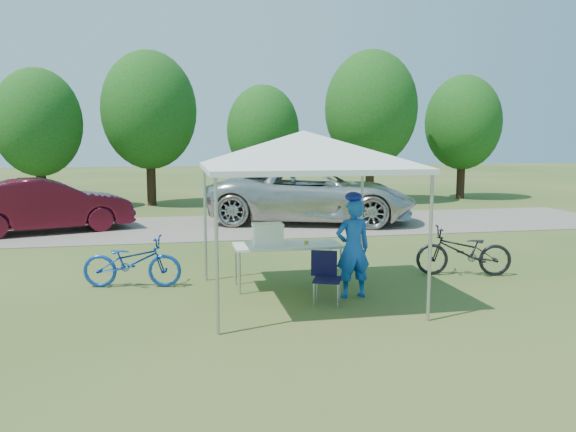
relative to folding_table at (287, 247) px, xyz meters
name	(u,v)px	position (x,y,z in m)	size (l,w,h in m)	color
ground	(303,298)	(0.11, -0.76, -0.72)	(100.00, 100.00, 0.00)	#2D5119
gravel_strip	(245,226)	(0.11, 7.24, -0.71)	(24.00, 5.00, 0.02)	gray
canopy	(304,135)	(0.11, -0.76, 1.93)	(4.53, 4.53, 3.00)	#A5A5AA
treeline	(219,117)	(-0.18, 13.29, 2.81)	(24.89, 4.28, 6.30)	#382314
folding_table	(287,247)	(0.00, 0.00, 0.00)	(1.86, 0.78, 0.77)	white
folding_chair	(326,273)	(0.42, -1.06, -0.24)	(0.54, 0.57, 0.82)	black
cooler	(268,234)	(-0.35, 0.00, 0.24)	(0.53, 0.36, 0.38)	white
ice_cream_cup	(306,243)	(0.33, -0.05, 0.07)	(0.08, 0.08, 0.06)	gold
cyclist	(353,249)	(0.93, -0.85, 0.09)	(0.60, 0.39, 1.63)	blue
bike_blue	(132,262)	(-2.68, 0.53, -0.27)	(0.60, 1.72, 0.90)	#123DA3
bike_dark	(464,251)	(3.48, 0.18, -0.25)	(0.63, 1.79, 0.94)	black
minivan	(312,194)	(2.27, 7.57, 0.19)	(2.97, 6.44, 1.79)	beige
sedan	(47,205)	(-5.48, 7.17, 0.05)	(1.59, 4.57, 1.50)	#4B0C1B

